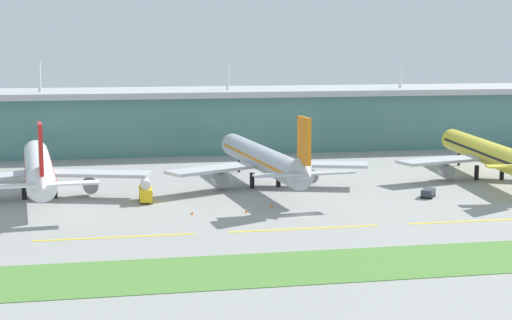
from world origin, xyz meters
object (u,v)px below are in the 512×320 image
at_px(pushback_tug, 428,192).
at_px(safety_cone_left_wingtip, 192,213).
at_px(airliner_middle, 263,159).
at_px(fuel_truck, 146,191).
at_px(safety_cone_nose_front, 246,211).
at_px(airliner_far, 488,153).
at_px(safety_cone_right_wingtip, 272,205).
at_px(airliner_near, 39,168).

distance_m(pushback_tug, safety_cone_left_wingtip, 53.30).
distance_m(airliner_middle, fuel_truck, 31.53).
bearing_deg(fuel_truck, pushback_tug, -6.40).
distance_m(fuel_truck, safety_cone_nose_front, 24.22).
distance_m(airliner_middle, safety_cone_left_wingtip, 34.93).
xyz_separation_m(fuel_truck, safety_cone_nose_front, (19.05, -14.82, -1.91)).
distance_m(airliner_far, safety_cone_right_wingtip, 64.64).
bearing_deg(fuel_truck, safety_cone_right_wingtip, -22.39).
bearing_deg(fuel_truck, safety_cone_nose_front, -37.88).
distance_m(airliner_near, airliner_middle, 50.92).
bearing_deg(fuel_truck, safety_cone_left_wingtip, -60.73).
xyz_separation_m(airliner_near, fuel_truck, (22.50, -9.43, -4.19)).
bearing_deg(airliner_far, safety_cone_nose_front, -156.92).
distance_m(fuel_truck, safety_cone_left_wingtip, 16.89).
height_order(airliner_middle, pushback_tug, airliner_middle).
height_order(airliner_near, fuel_truck, airliner_near).
xyz_separation_m(airliner_near, airliner_middle, (50.78, 3.86, 0.00)).
bearing_deg(safety_cone_right_wingtip, airliner_near, 157.44).
bearing_deg(safety_cone_left_wingtip, airliner_far, 19.97).
relative_size(pushback_tug, safety_cone_left_wingtip, 7.12).
height_order(fuel_truck, safety_cone_nose_front, fuel_truck).
bearing_deg(safety_cone_left_wingtip, airliner_near, 141.91).
bearing_deg(airliner_near, airliner_middle, 4.35).
height_order(airliner_near, safety_cone_left_wingtip, airliner_near).
relative_size(airliner_far, fuel_truck, 8.90).
bearing_deg(fuel_truck, airliner_middle, 25.17).
bearing_deg(airliner_far, fuel_truck, -171.12).
bearing_deg(safety_cone_left_wingtip, fuel_truck, 119.27).
distance_m(safety_cone_left_wingtip, safety_cone_right_wingtip, 17.48).
relative_size(airliner_far, safety_cone_right_wingtip, 92.17).
distance_m(airliner_middle, pushback_tug, 38.73).
bearing_deg(airliner_near, safety_cone_left_wingtip, -38.09).
xyz_separation_m(safety_cone_left_wingtip, safety_cone_nose_front, (10.85, -0.19, 0.00)).
xyz_separation_m(airliner_near, safety_cone_right_wingtip, (47.66, -19.79, -6.10)).
xyz_separation_m(airliner_far, safety_cone_right_wingtip, (-59.86, -23.64, -6.10)).
xyz_separation_m(airliner_middle, pushback_tug, (32.65, -20.13, -5.35)).
bearing_deg(safety_cone_nose_front, safety_cone_left_wingtip, 179.02).
xyz_separation_m(airliner_far, safety_cone_nose_front, (-65.96, -28.10, -6.10)).
bearing_deg(safety_cone_right_wingtip, fuel_truck, 157.61).
distance_m(fuel_truck, safety_cone_right_wingtip, 27.28).
bearing_deg(safety_cone_right_wingtip, safety_cone_left_wingtip, -165.85).
distance_m(fuel_truck, pushback_tug, 61.32).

